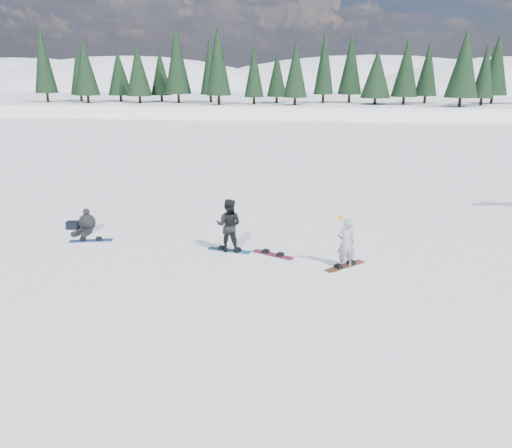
{
  "coord_description": "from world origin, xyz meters",
  "views": [
    {
      "loc": [
        0.98,
        -15.3,
        5.83
      ],
      "look_at": [
        -0.92,
        -0.04,
        1.1
      ],
      "focal_mm": 35.0,
      "sensor_mm": 36.0,
      "label": 1
    }
  ],
  "objects_px": {
    "snowboarder_woman": "(346,242)",
    "snowboard_loose_b": "(273,255)",
    "snowboarder_man": "(229,225)",
    "seated_rider": "(87,223)",
    "snowboard_loose_c": "(91,241)",
    "gear_bag": "(73,225)"
  },
  "relations": [
    {
      "from": "snowboarder_woman",
      "to": "snowboard_loose_c",
      "type": "xyz_separation_m",
      "value": [
        -8.91,
        1.35,
        -0.78
      ]
    },
    {
      "from": "snowboarder_woman",
      "to": "snowboard_loose_c",
      "type": "relative_size",
      "value": 1.14
    },
    {
      "from": "seated_rider",
      "to": "snowboard_loose_c",
      "type": "bearing_deg",
      "value": -51.29
    },
    {
      "from": "snowboarder_man",
      "to": "seated_rider",
      "type": "height_order",
      "value": "snowboarder_man"
    },
    {
      "from": "snowboard_loose_b",
      "to": "snowboard_loose_c",
      "type": "xyz_separation_m",
      "value": [
        -6.59,
        0.61,
        0.0
      ]
    },
    {
      "from": "snowboarder_woman",
      "to": "seated_rider",
      "type": "relative_size",
      "value": 1.57
    },
    {
      "from": "snowboarder_woman",
      "to": "snowboard_loose_b",
      "type": "relative_size",
      "value": 1.14
    },
    {
      "from": "snowboarder_man",
      "to": "snowboard_loose_c",
      "type": "xyz_separation_m",
      "value": [
        -5.09,
        0.38,
        -0.89
      ]
    },
    {
      "from": "snowboarder_woman",
      "to": "snowboard_loose_c",
      "type": "distance_m",
      "value": 9.05
    },
    {
      "from": "seated_rider",
      "to": "snowboard_loose_b",
      "type": "height_order",
      "value": "seated_rider"
    },
    {
      "from": "snowboarder_woman",
      "to": "snowboarder_man",
      "type": "distance_m",
      "value": 3.94
    },
    {
      "from": "snowboarder_man",
      "to": "gear_bag",
      "type": "relative_size",
      "value": 4.03
    },
    {
      "from": "snowboarder_woman",
      "to": "gear_bag",
      "type": "distance_m",
      "value": 10.58
    },
    {
      "from": "snowboarder_woman",
      "to": "snowboard_loose_b",
      "type": "distance_m",
      "value": 2.55
    },
    {
      "from": "seated_rider",
      "to": "snowboarder_woman",
      "type": "bearing_deg",
      "value": -6.12
    },
    {
      "from": "seated_rider",
      "to": "gear_bag",
      "type": "height_order",
      "value": "seated_rider"
    },
    {
      "from": "snowboard_loose_b",
      "to": "snowboard_loose_c",
      "type": "distance_m",
      "value": 6.62
    },
    {
      "from": "snowboard_loose_c",
      "to": "snowboarder_woman",
      "type": "bearing_deg",
      "value": -22.32
    },
    {
      "from": "seated_rider",
      "to": "snowboard_loose_c",
      "type": "distance_m",
      "value": 1.24
    },
    {
      "from": "snowboarder_woman",
      "to": "snowboarder_man",
      "type": "relative_size",
      "value": 0.94
    },
    {
      "from": "snowboarder_man",
      "to": "seated_rider",
      "type": "xyz_separation_m",
      "value": [
        -5.71,
        1.41,
        -0.56
      ]
    },
    {
      "from": "gear_bag",
      "to": "snowboard_loose_c",
      "type": "height_order",
      "value": "gear_bag"
    }
  ]
}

